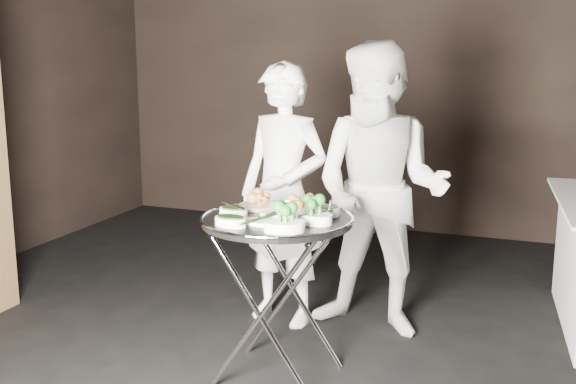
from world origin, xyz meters
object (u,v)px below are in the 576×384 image
(tray_stand, at_px, (277,291))
(waiter_left, at_px, (283,195))
(waiter_right, at_px, (380,191))
(serving_tray, at_px, (277,220))

(tray_stand, height_order, waiter_left, waiter_left)
(tray_stand, relative_size, waiter_right, 0.49)
(serving_tray, bearing_deg, waiter_left, 109.18)
(serving_tray, bearing_deg, waiter_right, 67.44)
(serving_tray, bearing_deg, tray_stand, 45.00)
(serving_tray, distance_m, waiter_right, 0.85)
(waiter_right, bearing_deg, serving_tray, -108.38)
(tray_stand, bearing_deg, serving_tray, -135.00)
(serving_tray, relative_size, waiter_left, 0.48)
(serving_tray, xyz_separation_m, waiter_left, (-0.26, 0.75, -0.04))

